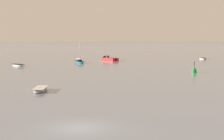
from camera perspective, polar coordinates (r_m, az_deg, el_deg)
ground_plane at (r=26.45m, az=-5.24°, el=-9.32°), size 800.00×800.00×0.00m
rowboat_moored_3 at (r=44.24m, az=-11.49°, el=-3.15°), size 1.93×4.28×0.65m
motorboat_moored_1 at (r=97.71m, az=-0.75°, el=1.74°), size 5.15×6.26×2.10m
rowboat_moored_5 at (r=105.98m, az=14.43°, el=1.81°), size 2.40×4.78×0.72m
sailboat_moored_1 at (r=88.32m, az=-5.32°, el=1.27°), size 2.94×5.04×5.40m
rowboat_moored_6 at (r=81.90m, az=-14.97°, el=0.73°), size 3.60×4.06×0.64m
channel_buoy at (r=66.86m, az=13.12°, el=-0.02°), size 0.90×0.90×2.30m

